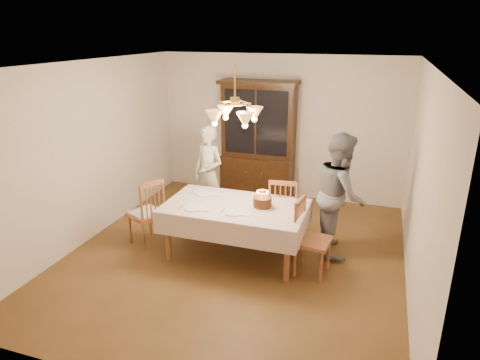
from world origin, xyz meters
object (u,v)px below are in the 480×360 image
(china_hutch, at_px, (258,143))
(elderly_woman, at_px, (209,174))
(birthday_cake, at_px, (262,202))
(dining_table, at_px, (235,210))
(chair_far_side, at_px, (284,213))

(china_hutch, bearing_deg, elderly_woman, -110.88)
(china_hutch, relative_size, birthday_cake, 7.20)
(dining_table, bearing_deg, china_hutch, 98.54)
(dining_table, relative_size, elderly_woman, 1.21)
(chair_far_side, height_order, birthday_cake, chair_far_side)
(dining_table, distance_m, elderly_woman, 1.31)
(china_hutch, distance_m, chair_far_side, 1.91)
(elderly_woman, bearing_deg, chair_far_side, 7.08)
(birthday_cake, bearing_deg, dining_table, -174.11)
(elderly_woman, distance_m, birthday_cake, 1.53)
(china_hutch, xyz_separation_m, chair_far_side, (0.86, -1.60, -0.60))
(birthday_cake, bearing_deg, elderly_woman, 140.16)
(elderly_woman, relative_size, birthday_cake, 5.25)
(china_hutch, relative_size, chair_far_side, 2.16)
(china_hutch, height_order, birthday_cake, china_hutch)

